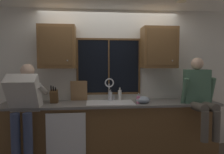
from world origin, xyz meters
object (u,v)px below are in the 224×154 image
at_px(cutting_board, 79,91).
at_px(bottle_green_glass, 110,96).
at_px(mixing_bowl, 143,100).
at_px(soap_dispenser, 138,99).
at_px(person_sitting_on_counter, 200,93).
at_px(person_standing, 24,105).
at_px(knife_block, 54,97).
at_px(bottle_tall_clear, 120,95).

xyz_separation_m(cutting_board, bottle_green_glass, (0.56, -0.05, -0.09)).
bearing_deg(mixing_bowl, soap_dispenser, -159.10).
height_order(person_sitting_on_counter, soap_dispenser, person_sitting_on_counter).
xyz_separation_m(person_sitting_on_counter, cutting_board, (-1.98, 0.48, -0.01)).
bearing_deg(person_standing, cutting_board, 34.75).
distance_m(soap_dispenser, bottle_green_glass, 0.53).
distance_m(knife_block, mixing_bowl, 1.49).
xyz_separation_m(person_sitting_on_counter, knife_block, (-2.38, 0.31, -0.08)).
distance_m(cutting_board, mixing_bowl, 1.13).
height_order(knife_block, bottle_tall_clear, knife_block).
height_order(person_sitting_on_counter, knife_block, person_sitting_on_counter).
xyz_separation_m(mixing_bowl, bottle_green_glass, (-0.52, 0.26, 0.03)).
bearing_deg(mixing_bowl, person_standing, -172.97).
distance_m(person_standing, person_sitting_on_counter, 2.76).
xyz_separation_m(knife_block, bottle_green_glass, (0.96, 0.13, -0.03)).
relative_size(person_sitting_on_counter, cutting_board, 3.48).
xyz_separation_m(person_sitting_on_counter, bottle_tall_clear, (-1.25, 0.48, -0.09)).
distance_m(cutting_board, bottle_tall_clear, 0.73).
xyz_separation_m(cutting_board, soap_dispenser, (1.00, -0.34, -0.11)).
bearing_deg(person_standing, bottle_tall_clear, 19.52).
bearing_deg(knife_block, person_standing, -135.93).
height_order(person_standing, knife_block, person_standing).
xyz_separation_m(knife_block, bottle_tall_clear, (1.13, 0.17, -0.01)).
distance_m(knife_block, bottle_green_glass, 0.97).
xyz_separation_m(person_standing, bottle_green_glass, (1.33, 0.49, 0.04)).
distance_m(knife_block, cutting_board, 0.44).
distance_m(person_standing, knife_block, 0.52).
height_order(person_standing, mixing_bowl, person_standing).
relative_size(knife_block, bottle_green_glass, 1.58).
height_order(mixing_bowl, soap_dispenser, soap_dispenser).
bearing_deg(cutting_board, soap_dispenser, -18.76).
relative_size(person_standing, person_sitting_on_counter, 1.25).
height_order(knife_block, mixing_bowl, knife_block).
relative_size(person_sitting_on_counter, soap_dispenser, 7.33).
bearing_deg(bottle_green_glass, soap_dispenser, -33.59).
distance_m(mixing_bowl, bottle_tall_clear, 0.46).
height_order(person_standing, bottle_green_glass, person_standing).
relative_size(person_standing, cutting_board, 4.36).
bearing_deg(bottle_tall_clear, soap_dispenser, -51.50).
bearing_deg(bottle_tall_clear, knife_block, -171.29).
distance_m(person_sitting_on_counter, bottle_green_glass, 1.49).
bearing_deg(person_standing, bottle_green_glass, 20.22).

